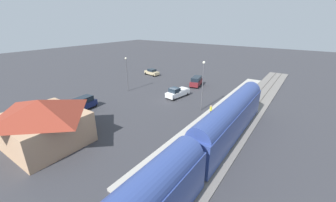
# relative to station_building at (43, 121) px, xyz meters

# --- Properties ---
(ground_plane) EXTENTS (200.00, 200.00, 0.00)m
(ground_plane) POSITION_rel_station_building_xyz_m (-4.00, -22.00, -3.01)
(ground_plane) COLOR #38383D
(railway_track) EXTENTS (4.80, 70.00, 0.30)m
(railway_track) POSITION_rel_station_building_xyz_m (-18.00, -22.00, -2.91)
(railway_track) COLOR slate
(railway_track) RESTS_ON ground
(platform) EXTENTS (3.20, 46.00, 0.30)m
(platform) POSITION_rel_station_building_xyz_m (-14.00, -22.00, -2.86)
(platform) COLOR #B7B2A8
(platform) RESTS_ON ground
(station_building) EXTENTS (9.95, 8.89, 5.78)m
(station_building) POSITION_rel_station_building_xyz_m (0.00, 0.00, 0.00)
(station_building) COLOR tan
(station_building) RESTS_ON ground
(pedestrian_on_platform) EXTENTS (0.36, 0.36, 1.71)m
(pedestrian_on_platform) POSITION_rel_station_building_xyz_m (-13.64, -18.58, -1.73)
(pedestrian_on_platform) COLOR #333338
(pedestrian_on_platform) RESTS_ON platform
(suv_maroon) EXTENTS (3.00, 5.21, 2.22)m
(suv_maroon) POSITION_rel_station_building_xyz_m (-3.90, -32.46, -1.86)
(suv_maroon) COLOR maroon
(suv_maroon) RESTS_ON ground
(sedan_tan) EXTENTS (4.77, 2.91, 1.74)m
(sedan_tan) POSITION_rel_station_building_xyz_m (11.25, -34.70, -2.13)
(sedan_tan) COLOR #C6B284
(sedan_tan) RESTS_ON ground
(suv_navy) EXTENTS (2.39, 5.06, 2.22)m
(suv_navy) POSITION_rel_station_building_xyz_m (5.51, -8.82, -1.86)
(suv_navy) COLOR navy
(suv_navy) RESTS_ON ground
(pickup_white) EXTENTS (2.69, 5.62, 2.14)m
(pickup_white) POSITION_rel_station_building_xyz_m (-4.41, -23.40, -1.98)
(pickup_white) COLOR white
(pickup_white) RESTS_ON ground
(light_pole_near_platform) EXTENTS (0.44, 0.44, 8.39)m
(light_pole_near_platform) POSITION_rel_station_building_xyz_m (-11.20, -20.25, 2.21)
(light_pole_near_platform) COLOR #515156
(light_pole_near_platform) RESTS_ON ground
(light_pole_lot_center) EXTENTS (0.44, 0.44, 7.27)m
(light_pole_lot_center) POSITION_rel_station_building_xyz_m (6.62, -20.68, 1.61)
(light_pole_lot_center) COLOR #515156
(light_pole_lot_center) RESTS_ON ground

